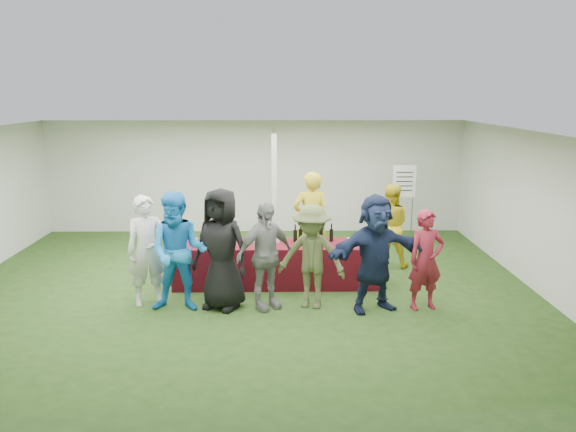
{
  "coord_description": "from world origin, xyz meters",
  "views": [
    {
      "loc": [
        0.61,
        -9.43,
        3.37
      ],
      "look_at": [
        0.75,
        0.08,
        1.25
      ],
      "focal_mm": 35.0,
      "sensor_mm": 36.0,
      "label": 1
    }
  ],
  "objects_px": {
    "dump_bucket": "(374,242)",
    "customer_4": "(312,257)",
    "staff_pourer": "(311,221)",
    "customer_6": "(426,260)",
    "wine_list_sign": "(404,187)",
    "staff_back": "(390,226)",
    "serving_table": "(277,264)",
    "customer_0": "(147,251)",
    "customer_2": "(221,249)",
    "customer_3": "(265,256)",
    "customer_1": "(179,252)",
    "customer_5": "(375,253)"
  },
  "relations": [
    {
      "from": "staff_back",
      "to": "customer_6",
      "type": "xyz_separation_m",
      "value": [
        0.15,
        -2.19,
        -0.02
      ]
    },
    {
      "from": "customer_0",
      "to": "customer_5",
      "type": "height_order",
      "value": "customer_5"
    },
    {
      "from": "customer_0",
      "to": "customer_6",
      "type": "bearing_deg",
      "value": -25.84
    },
    {
      "from": "wine_list_sign",
      "to": "customer_0",
      "type": "xyz_separation_m",
      "value": [
        -4.83,
        -3.44,
        -0.42
      ]
    },
    {
      "from": "dump_bucket",
      "to": "staff_back",
      "type": "height_order",
      "value": "staff_back"
    },
    {
      "from": "staff_back",
      "to": "customer_2",
      "type": "relative_size",
      "value": 0.85
    },
    {
      "from": "dump_bucket",
      "to": "staff_back",
      "type": "distance_m",
      "value": 1.36
    },
    {
      "from": "customer_6",
      "to": "wine_list_sign",
      "type": "bearing_deg",
      "value": 69.75
    },
    {
      "from": "staff_pourer",
      "to": "customer_6",
      "type": "height_order",
      "value": "staff_pourer"
    },
    {
      "from": "customer_5",
      "to": "customer_6",
      "type": "distance_m",
      "value": 0.82
    },
    {
      "from": "dump_bucket",
      "to": "customer_3",
      "type": "bearing_deg",
      "value": -154.57
    },
    {
      "from": "dump_bucket",
      "to": "customer_3",
      "type": "xyz_separation_m",
      "value": [
        -1.85,
        -0.88,
        0.02
      ]
    },
    {
      "from": "customer_5",
      "to": "customer_6",
      "type": "relative_size",
      "value": 1.16
    },
    {
      "from": "wine_list_sign",
      "to": "serving_table",
      "type": "bearing_deg",
      "value": -137.45
    },
    {
      "from": "customer_1",
      "to": "customer_3",
      "type": "xyz_separation_m",
      "value": [
        1.33,
        0.06,
        -0.08
      ]
    },
    {
      "from": "staff_pourer",
      "to": "customer_1",
      "type": "distance_m",
      "value": 2.97
    },
    {
      "from": "customer_2",
      "to": "customer_5",
      "type": "xyz_separation_m",
      "value": [
        2.39,
        -0.14,
        -0.04
      ]
    },
    {
      "from": "customer_3",
      "to": "customer_1",
      "type": "bearing_deg",
      "value": 148.4
    },
    {
      "from": "wine_list_sign",
      "to": "customer_6",
      "type": "distance_m",
      "value": 3.76
    },
    {
      "from": "serving_table",
      "to": "wine_list_sign",
      "type": "xyz_separation_m",
      "value": [
        2.78,
        2.55,
        0.94
      ]
    },
    {
      "from": "customer_2",
      "to": "customer_1",
      "type": "bearing_deg",
      "value": -146.98
    },
    {
      "from": "dump_bucket",
      "to": "customer_4",
      "type": "bearing_deg",
      "value": -142.94
    },
    {
      "from": "customer_0",
      "to": "customer_1",
      "type": "relative_size",
      "value": 0.95
    },
    {
      "from": "customer_2",
      "to": "customer_3",
      "type": "bearing_deg",
      "value": 21.33
    },
    {
      "from": "wine_list_sign",
      "to": "customer_5",
      "type": "relative_size",
      "value": 0.97
    },
    {
      "from": "dump_bucket",
      "to": "staff_pourer",
      "type": "relative_size",
      "value": 0.13
    },
    {
      "from": "staff_pourer",
      "to": "staff_back",
      "type": "bearing_deg",
      "value": 175.68
    },
    {
      "from": "customer_3",
      "to": "serving_table",
      "type": "bearing_deg",
      "value": 46.88
    },
    {
      "from": "dump_bucket",
      "to": "customer_5",
      "type": "relative_size",
      "value": 0.13
    },
    {
      "from": "serving_table",
      "to": "customer_5",
      "type": "xyz_separation_m",
      "value": [
        1.53,
        -1.2,
        0.55
      ]
    },
    {
      "from": "dump_bucket",
      "to": "customer_4",
      "type": "distance_m",
      "value": 1.4
    },
    {
      "from": "staff_back",
      "to": "customer_3",
      "type": "relative_size",
      "value": 0.95
    },
    {
      "from": "customer_4",
      "to": "customer_0",
      "type": "bearing_deg",
      "value": -166.85
    },
    {
      "from": "dump_bucket",
      "to": "serving_table",
      "type": "bearing_deg",
      "value": 172.52
    },
    {
      "from": "dump_bucket",
      "to": "customer_2",
      "type": "relative_size",
      "value": 0.13
    },
    {
      "from": "serving_table",
      "to": "customer_3",
      "type": "relative_size",
      "value": 2.09
    },
    {
      "from": "customer_2",
      "to": "customer_3",
      "type": "relative_size",
      "value": 1.11
    },
    {
      "from": "customer_0",
      "to": "customer_4",
      "type": "height_order",
      "value": "customer_0"
    },
    {
      "from": "serving_table",
      "to": "wine_list_sign",
      "type": "distance_m",
      "value": 3.88
    },
    {
      "from": "serving_table",
      "to": "customer_2",
      "type": "bearing_deg",
      "value": -128.96
    },
    {
      "from": "staff_pourer",
      "to": "customer_4",
      "type": "bearing_deg",
      "value": 77.08
    },
    {
      "from": "customer_6",
      "to": "customer_5",
      "type": "bearing_deg",
      "value": 169.82
    },
    {
      "from": "wine_list_sign",
      "to": "staff_back",
      "type": "relative_size",
      "value": 1.1
    },
    {
      "from": "customer_4",
      "to": "customer_6",
      "type": "xyz_separation_m",
      "value": [
        1.78,
        -0.09,
        -0.04
      ]
    },
    {
      "from": "serving_table",
      "to": "wine_list_sign",
      "type": "height_order",
      "value": "wine_list_sign"
    },
    {
      "from": "staff_pourer",
      "to": "staff_back",
      "type": "height_order",
      "value": "staff_pourer"
    },
    {
      "from": "staff_back",
      "to": "customer_5",
      "type": "relative_size",
      "value": 0.88
    },
    {
      "from": "serving_table",
      "to": "customer_4",
      "type": "bearing_deg",
      "value": -62.49
    },
    {
      "from": "dump_bucket",
      "to": "customer_6",
      "type": "relative_size",
      "value": 0.16
    },
    {
      "from": "serving_table",
      "to": "customer_3",
      "type": "xyz_separation_m",
      "value": [
        -0.18,
        -1.1,
        0.49
      ]
    }
  ]
}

